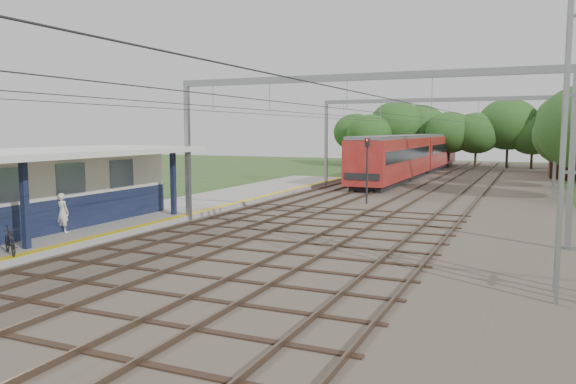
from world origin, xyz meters
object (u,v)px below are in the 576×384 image
Objects in this scene: person at (62,213)px; bicycle at (10,241)px; train at (415,153)px; signal_post at (367,164)px.

person reaches higher than bicycle.
bicycle is 44.56m from train.
signal_post is at bearing -85.67° from train.
train is at bearing 104.79° from signal_post.
train is at bearing 22.62° from bicycle.
bicycle is 21.08m from signal_post.
train reaches higher than bicycle.
signal_post reaches higher than person.
bicycle is at bearing 109.77° from person.
signal_post is (8.52, 15.94, 1.34)m from person.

